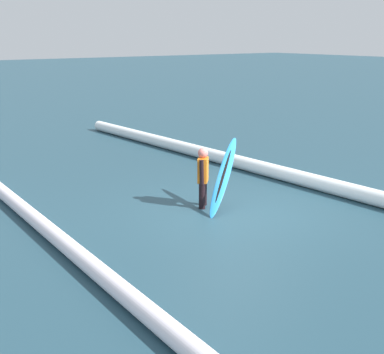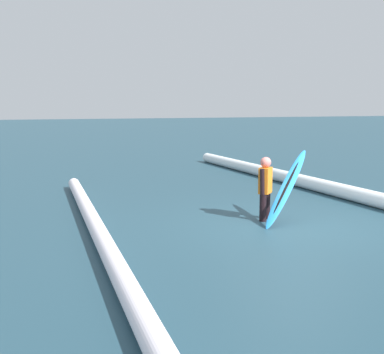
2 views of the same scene
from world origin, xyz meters
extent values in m
plane|color=#224251|center=(0.00, 0.00, 0.00)|extent=(145.31, 145.31, 0.00)
cylinder|color=black|center=(0.76, 0.25, 0.28)|extent=(0.14, 0.14, 0.56)
cylinder|color=black|center=(0.56, 0.45, 0.28)|extent=(0.14, 0.14, 0.56)
cube|color=orange|center=(0.66, 0.35, 0.82)|extent=(0.38, 0.38, 0.53)
sphere|color=#C66C65|center=(0.66, 0.35, 1.19)|extent=(0.22, 0.22, 0.22)
cylinder|color=black|center=(0.81, 0.20, 0.82)|extent=(0.09, 0.17, 0.53)
cylinder|color=black|center=(0.51, 0.50, 0.82)|extent=(0.09, 0.11, 0.53)
ellipsoid|color=#268CE5|center=(0.35, 0.04, 0.70)|extent=(1.10, 1.51, 1.44)
ellipsoid|color=black|center=(0.35, 0.04, 0.70)|extent=(0.79, 1.15, 1.16)
cylinder|color=white|center=(-0.22, -2.70, 0.18)|extent=(22.61, 0.64, 0.37)
cylinder|color=white|center=(-2.89, 4.06, 0.15)|extent=(18.05, 1.45, 0.30)
camera|label=1|loc=(-8.78, 7.64, 3.67)|focal=53.62mm
camera|label=2|loc=(-8.77, 5.46, 2.39)|focal=49.22mm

